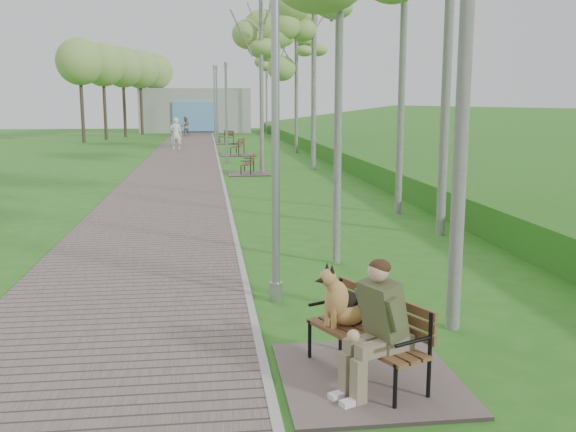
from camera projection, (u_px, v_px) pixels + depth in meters
name	position (u px, v px, depth m)	size (l,w,h in m)	color
ground	(243.00, 274.00, 10.51)	(120.00, 120.00, 0.00)	#296A19
walkway	(182.00, 159.00, 31.28)	(3.50, 67.00, 0.04)	#645451
kerb	(218.00, 159.00, 31.50)	(0.10, 67.00, 0.05)	#999993
embankment	(464.00, 159.00, 31.53)	(14.00, 70.00, 1.60)	#3B7E28
building_north	(195.00, 111.00, 59.75)	(10.00, 5.20, 4.00)	#9E9E99
bench_main	(362.00, 341.00, 6.40)	(1.78, 1.98, 1.55)	#645451
bench_second	(248.00, 170.00, 25.06)	(1.60, 1.77, 0.98)	#645451
bench_third	(238.00, 151.00, 33.98)	(1.82, 2.02, 1.12)	#645451
bench_far	(226.00, 141.00, 43.20)	(1.79, 1.99, 1.10)	#645451
lamp_post_near	(276.00, 143.00, 8.70)	(0.19, 0.19, 4.79)	#95989D
lamp_post_second	(226.00, 116.00, 29.36)	(0.18, 0.18, 4.56)	#95989D
lamp_post_third	(217.00, 107.00, 44.86)	(0.20, 0.20, 5.27)	#95989D
lamp_post_far	(215.00, 103.00, 52.55)	(0.22, 0.22, 5.73)	#95989D
pedestrian_near	(176.00, 134.00, 37.57)	(0.69, 0.45, 1.89)	white
pedestrian_far	(185.00, 126.00, 52.30)	(0.79, 0.61, 1.62)	gray
birch_mid_a	(261.00, 32.00, 24.56)	(2.23, 2.23, 6.93)	silver
birch_far_a	(297.00, 31.00, 34.45)	(2.47, 2.47, 8.36)	silver
birch_far_b	(274.00, 50.00, 34.77)	(2.37, 2.37, 7.12)	silver
birch_distant_b	(266.00, 53.00, 55.34)	(2.37, 2.37, 8.84)	silver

